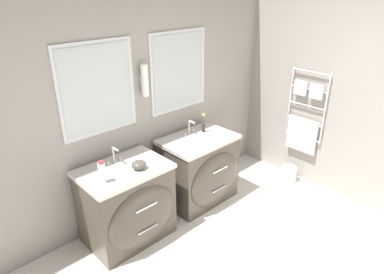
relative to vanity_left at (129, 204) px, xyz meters
The scene contains 10 objects.
wall_back 1.07m from the vanity_left, 42.19° to the left, with size 5.50×0.16×2.60m.
wall_right 2.71m from the vanity_left, 19.09° to the right, with size 0.13×4.31×2.60m.
vanity_left is the anchor object (origin of this frame).
vanity_right 1.02m from the vanity_left, ahead, with size 0.87×0.67×0.83m.
faucet_left 0.52m from the vanity_left, 90.00° to the left, with size 0.17×0.11×0.18m.
faucet_right 1.15m from the vanity_left, 10.32° to the left, with size 0.17×0.11×0.18m.
toiletry_bottle 0.58m from the vanity_left, 167.47° to the right, with size 0.07×0.07×0.22m.
amenity_bowl 0.47m from the vanity_left, 36.04° to the right, with size 0.14×0.14×0.09m.
flower_vase 1.29m from the vanity_left, ahead, with size 0.04×0.04×0.24m.
waste_bin 2.28m from the vanity_left, 13.14° to the right, with size 0.21×0.21×0.21m.
Camera 1 is at (-1.94, -0.68, 2.48)m, focal length 32.00 mm.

